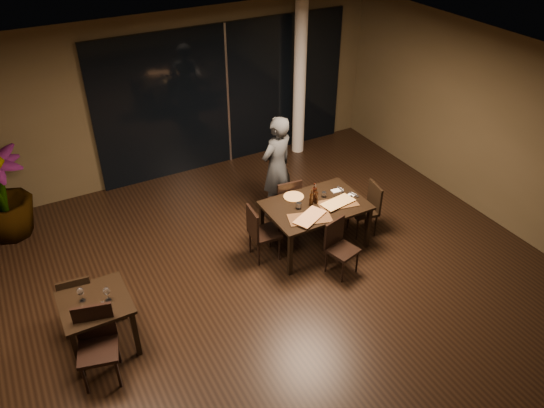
{
  "coord_description": "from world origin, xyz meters",
  "views": [
    {
      "loc": [
        -2.73,
        -4.7,
        5.15
      ],
      "look_at": [
        0.21,
        0.73,
        1.05
      ],
      "focal_mm": 35.0,
      "sensor_mm": 36.0,
      "label": 1
    }
  ],
  "objects_px": {
    "chair_main_right": "(368,206)",
    "chair_side_far": "(77,297)",
    "chair_main_far": "(287,200)",
    "bottle_a": "(311,198)",
    "chair_side_near": "(97,340)",
    "main_table": "(316,209)",
    "potted_plant": "(0,193)",
    "bottle_c": "(314,192)",
    "side_table": "(96,309)",
    "bottle_b": "(316,196)",
    "diner": "(277,167)",
    "chair_main_near": "(339,244)",
    "chair_main_left": "(260,231)"
  },
  "relations": [
    {
      "from": "chair_main_right",
      "to": "bottle_c",
      "type": "relative_size",
      "value": 2.77
    },
    {
      "from": "chair_side_near",
      "to": "chair_side_far",
      "type": "bearing_deg",
      "value": 107.53
    },
    {
      "from": "bottle_a",
      "to": "chair_main_right",
      "type": "bearing_deg",
      "value": -6.38
    },
    {
      "from": "bottle_a",
      "to": "bottle_b",
      "type": "height_order",
      "value": "bottle_a"
    },
    {
      "from": "chair_main_far",
      "to": "chair_main_right",
      "type": "distance_m",
      "value": 1.29
    },
    {
      "from": "diner",
      "to": "bottle_b",
      "type": "distance_m",
      "value": 1.04
    },
    {
      "from": "chair_main_right",
      "to": "chair_side_near",
      "type": "height_order",
      "value": "chair_side_near"
    },
    {
      "from": "bottle_a",
      "to": "bottle_b",
      "type": "distance_m",
      "value": 0.1
    },
    {
      "from": "chair_main_far",
      "to": "bottle_a",
      "type": "relative_size",
      "value": 3.28
    },
    {
      "from": "chair_main_far",
      "to": "bottle_a",
      "type": "height_order",
      "value": "bottle_a"
    },
    {
      "from": "chair_main_far",
      "to": "diner",
      "type": "xyz_separation_m",
      "value": [
        0.05,
        0.43,
        0.39
      ]
    },
    {
      "from": "chair_main_near",
      "to": "chair_side_near",
      "type": "bearing_deg",
      "value": 168.87
    },
    {
      "from": "chair_main_far",
      "to": "chair_main_right",
      "type": "xyz_separation_m",
      "value": [
        1.06,
        -0.74,
        -0.02
      ]
    },
    {
      "from": "side_table",
      "to": "chair_main_near",
      "type": "relative_size",
      "value": 0.95
    },
    {
      "from": "chair_main_far",
      "to": "bottle_a",
      "type": "distance_m",
      "value": 0.74
    },
    {
      "from": "side_table",
      "to": "diner",
      "type": "height_order",
      "value": "diner"
    },
    {
      "from": "main_table",
      "to": "bottle_a",
      "type": "height_order",
      "value": "bottle_a"
    },
    {
      "from": "potted_plant",
      "to": "bottle_a",
      "type": "height_order",
      "value": "potted_plant"
    },
    {
      "from": "chair_main_left",
      "to": "diner",
      "type": "bearing_deg",
      "value": -36.07
    },
    {
      "from": "chair_main_right",
      "to": "chair_side_far",
      "type": "height_order",
      "value": "chair_main_right"
    },
    {
      "from": "bottle_b",
      "to": "chair_side_near",
      "type": "bearing_deg",
      "value": -165.1
    },
    {
      "from": "chair_side_far",
      "to": "chair_main_right",
      "type": "bearing_deg",
      "value": -174.34
    },
    {
      "from": "chair_main_right",
      "to": "potted_plant",
      "type": "xyz_separation_m",
      "value": [
        -5.06,
        2.65,
        0.3
      ]
    },
    {
      "from": "main_table",
      "to": "chair_side_near",
      "type": "relative_size",
      "value": 1.56
    },
    {
      "from": "chair_side_far",
      "to": "potted_plant",
      "type": "height_order",
      "value": "potted_plant"
    },
    {
      "from": "chair_side_near",
      "to": "main_table",
      "type": "bearing_deg",
      "value": 28.63
    },
    {
      "from": "chair_side_far",
      "to": "chair_side_near",
      "type": "bearing_deg",
      "value": 100.07
    },
    {
      "from": "diner",
      "to": "bottle_c",
      "type": "bearing_deg",
      "value": 77.96
    },
    {
      "from": "chair_main_right",
      "to": "chair_side_far",
      "type": "bearing_deg",
      "value": -81.48
    },
    {
      "from": "main_table",
      "to": "side_table",
      "type": "height_order",
      "value": "same"
    },
    {
      "from": "main_table",
      "to": "potted_plant",
      "type": "xyz_separation_m",
      "value": [
        -4.14,
        2.55,
        0.1
      ]
    },
    {
      "from": "chair_main_near",
      "to": "bottle_a",
      "type": "height_order",
      "value": "bottle_a"
    },
    {
      "from": "diner",
      "to": "chair_main_far",
      "type": "bearing_deg",
      "value": 64.52
    },
    {
      "from": "diner",
      "to": "bottle_c",
      "type": "xyz_separation_m",
      "value": [
        0.11,
        -0.97,
        0.02
      ]
    },
    {
      "from": "chair_side_far",
      "to": "bottle_c",
      "type": "bearing_deg",
      "value": -171.52
    },
    {
      "from": "main_table",
      "to": "bottle_a",
      "type": "xyz_separation_m",
      "value": [
        -0.08,
        0.01,
        0.21
      ]
    },
    {
      "from": "chair_side_near",
      "to": "bottle_b",
      "type": "relative_size",
      "value": 3.67
    },
    {
      "from": "side_table",
      "to": "chair_side_near",
      "type": "bearing_deg",
      "value": -103.88
    },
    {
      "from": "main_table",
      "to": "bottle_c",
      "type": "xyz_separation_m",
      "value": [
        0.03,
        0.09,
        0.23
      ]
    },
    {
      "from": "main_table",
      "to": "chair_main_near",
      "type": "xyz_separation_m",
      "value": [
        -0.02,
        -0.68,
        -0.21
      ]
    },
    {
      "from": "diner",
      "to": "bottle_a",
      "type": "xyz_separation_m",
      "value": [
        0.0,
        -1.05,
        0.0
      ]
    },
    {
      "from": "chair_main_near",
      "to": "bottle_c",
      "type": "distance_m",
      "value": 0.89
    },
    {
      "from": "main_table",
      "to": "bottle_c",
      "type": "bearing_deg",
      "value": 74.9
    },
    {
      "from": "chair_main_far",
      "to": "chair_side_far",
      "type": "xyz_separation_m",
      "value": [
        -3.42,
        -0.65,
        -0.02
      ]
    },
    {
      "from": "chair_main_left",
      "to": "chair_side_near",
      "type": "bearing_deg",
      "value": 115.87
    },
    {
      "from": "diner",
      "to": "chair_main_left",
      "type": "bearing_deg",
      "value": 31.1
    },
    {
      "from": "chair_main_far",
      "to": "chair_main_near",
      "type": "distance_m",
      "value": 1.32
    },
    {
      "from": "chair_side_near",
      "to": "diner",
      "type": "bearing_deg",
      "value": 44.1
    },
    {
      "from": "main_table",
      "to": "chair_main_far",
      "type": "distance_m",
      "value": 0.67
    },
    {
      "from": "main_table",
      "to": "chair_main_left",
      "type": "distance_m",
      "value": 0.92
    }
  ]
}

